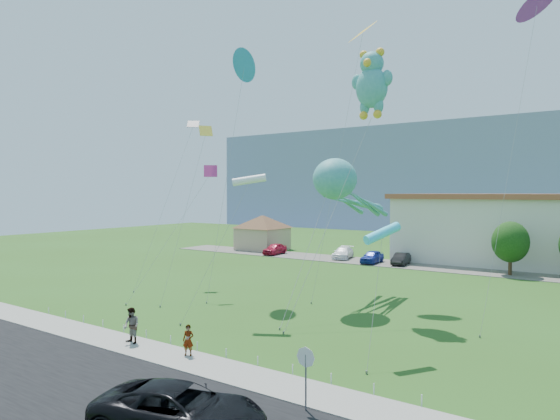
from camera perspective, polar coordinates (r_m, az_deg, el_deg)
The scene contains 26 objects.
ground at distance 29.13m, azimuth -9.06°, elevation -14.66°, with size 160.00×160.00×0.00m, color #294F16.
road at distance 24.29m, azimuth -22.93°, elevation -18.17°, with size 80.00×8.00×0.06m, color black.
sidewalk at distance 27.29m, azimuth -13.21°, elevation -15.74°, with size 80.00×2.50×0.10m, color gray.
parking_strip at distance 59.01m, azimuth 15.30°, elevation -6.17°, with size 70.00×6.00×0.06m, color #59544C.
hill_ridge at distance 141.52m, azimuth 26.87°, elevation 3.47°, with size 160.00×50.00×25.00m, color gray.
pavilion at distance 72.70m, azimuth -2.01°, elevation -2.20°, with size 9.20×9.20×5.00m.
stop_sign at distance 19.81m, azimuth 2.97°, elevation -17.07°, with size 0.80×0.07×2.50m.
rope_fence at distance 28.18m, azimuth -10.95°, elevation -14.72°, with size 26.05×0.05×0.50m.
tree_near at distance 55.16m, azimuth 24.84°, elevation -3.34°, with size 3.60×3.60×5.47m.
suv at distance 18.67m, azimuth -11.42°, elevation -21.53°, with size 2.78×6.03×1.68m, color black.
pedestrian_left at distance 26.44m, azimuth -10.44°, elevation -14.42°, with size 0.57×0.37×1.56m, color gray.
pedestrian_right at distance 29.08m, azimuth -16.60°, elevation -12.55°, with size 0.95×0.74×1.95m, color gray.
parked_car_red at distance 67.11m, azimuth -0.60°, elevation -4.45°, with size 1.75×4.34×1.48m, color #B11533.
parked_car_white at distance 63.47m, azimuth 7.22°, elevation -4.87°, with size 1.99×4.89×1.42m, color white.
parked_car_blue at distance 59.88m, azimuth 10.47°, elevation -5.28°, with size 1.73×4.30×1.47m, color #1C2F9A.
parked_car_black at distance 59.18m, azimuth 13.66°, elevation -5.44°, with size 1.42×4.07×1.34m, color black.
octopus_kite at distance 37.53m, azimuth 7.10°, elevation 2.54°, with size 3.00×13.97×10.85m.
teddy_bear_kite at distance 37.25m, azimuth 10.43°, elevation 14.16°, with size 3.12×10.19×18.56m.
small_kite_white at distance 32.81m, azimuth -3.59°, elevation 3.32°, with size 2.74×5.09×9.61m.
small_kite_black at distance 47.81m, azimuth -10.68°, elevation 7.42°, with size 1.29×8.16×15.30m.
small_kite_cyan at distance 26.24m, azimuth 11.59°, elevation -2.71°, with size 0.96×4.41×6.68m.
small_kite_orange at distance 44.55m, azimuth 9.28°, elevation 18.78°, with size 1.80×7.61×22.54m.
small_kite_pink at distance 41.17m, azimuth -8.93°, elevation 2.86°, with size 2.74×7.71×10.56m.
small_kite_purple at distance 39.23m, azimuth 27.18°, elevation 19.55°, with size 2.60×8.11×21.59m.
small_kite_yellow at distance 42.34m, azimuth -9.05°, elevation 6.75°, with size 2.47×7.49×14.02m.
small_kite_blue at distance 43.07m, azimuth -4.22°, elevation 15.58°, with size 1.80×6.02×19.62m.
Camera 1 is at (19.33, -20.13, 8.34)m, focal length 32.00 mm.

